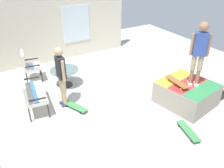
{
  "coord_description": "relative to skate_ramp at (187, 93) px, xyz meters",
  "views": [
    {
      "loc": [
        -4.89,
        3.05,
        3.86
      ],
      "look_at": [
        -0.13,
        0.23,
        0.7
      ],
      "focal_mm": 37.72,
      "sensor_mm": 36.0,
      "label": 1
    }
  ],
  "objects": [
    {
      "name": "person_watching",
      "position": [
        1.71,
        3.05,
        0.69
      ],
      "size": [
        0.48,
        0.24,
        1.73
      ],
      "color": "navy",
      "rests_on": "ground_plane"
    },
    {
      "name": "skateboard_spare",
      "position": [
        -0.99,
        0.93,
        -0.24
      ],
      "size": [
        0.82,
        0.4,
        0.1
      ],
      "color": "#3F8C4C",
      "rests_on": "ground_plane"
    },
    {
      "name": "patio_chair_near_house",
      "position": [
        3.65,
        3.52,
        0.29
      ],
      "size": [
        0.7,
        0.64,
        1.02
      ],
      "color": "#2D2823",
      "rests_on": "ground_plane"
    },
    {
      "name": "skateboard_on_ramp",
      "position": [
        0.11,
        0.36,
        0.41
      ],
      "size": [
        0.81,
        0.26,
        0.1
      ],
      "color": "brown",
      "rests_on": "skate_ramp"
    },
    {
      "name": "patio_table",
      "position": [
        2.73,
        2.62,
        0.08
      ],
      "size": [
        0.9,
        0.9,
        0.57
      ],
      "color": "#2D2823",
      "rests_on": "ground_plane"
    },
    {
      "name": "patio_bench",
      "position": [
        1.95,
        3.89,
        0.29
      ],
      "size": [
        1.31,
        0.7,
        1.02
      ],
      "color": "#2D2823",
      "rests_on": "ground_plane"
    },
    {
      "name": "skateboard_by_bench",
      "position": [
        1.34,
        2.88,
        -0.24
      ],
      "size": [
        0.81,
        0.5,
        0.1
      ],
      "color": "#3F8C4C",
      "rests_on": "ground_plane"
    },
    {
      "name": "person_skater",
      "position": [
        -0.12,
        -0.02,
        1.34
      ],
      "size": [
        0.37,
        0.38,
        1.72
      ],
      "color": "silver",
      "rests_on": "skate_ramp"
    },
    {
      "name": "house_facade",
      "position": [
        4.89,
        2.16,
        1.06
      ],
      "size": [
        0.23,
        6.0,
        2.77
      ],
      "color": "beige",
      "rests_on": "ground_plane"
    },
    {
      "name": "ground_plane",
      "position": [
        1.1,
        1.67,
        -0.38
      ],
      "size": [
        12.0,
        12.0,
        0.1
      ],
      "primitive_type": "cube",
      "color": "beige"
    },
    {
      "name": "skate_ramp",
      "position": [
        0.0,
        0.0,
        0.0
      ],
      "size": [
        1.74,
        2.38,
        0.65
      ],
      "color": "gray",
      "rests_on": "ground_plane"
    }
  ]
}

